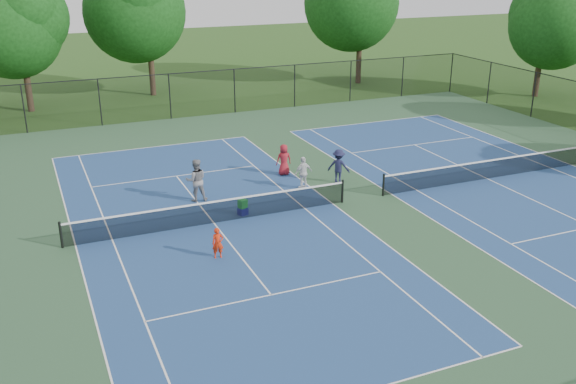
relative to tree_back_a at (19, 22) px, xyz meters
name	(u,v)px	position (x,y,z in m)	size (l,w,h in m)	color
ground	(363,199)	(13.00, -24.00, -6.04)	(140.00, 140.00, 0.00)	#234716
court_pad	(363,199)	(13.00, -24.00, -6.03)	(36.00, 36.00, 0.01)	#31573B
tennis_court_left	(214,221)	(6.00, -24.00, -5.94)	(12.00, 23.83, 1.07)	navy
tennis_court_right	(488,177)	(20.00, -24.00, -5.94)	(12.00, 23.83, 1.07)	navy
perimeter_fence	(364,166)	(13.00, -24.00, -4.44)	(36.08, 36.08, 3.02)	black
tree_back_a	(19,22)	(0.00, 0.00, 0.00)	(6.80, 6.80, 9.15)	#2D2116
tree_back_b	(147,7)	(9.00, 2.00, 0.56)	(7.60, 7.60, 10.03)	#2D2116
tree_side_e	(545,19)	(36.00, -10.00, -0.23)	(6.60, 6.60, 8.87)	#2D2116
child_player	(218,243)	(5.23, -27.10, -5.46)	(0.42, 0.28, 1.17)	red
instructor	(196,180)	(6.06, -21.24, -5.06)	(0.95, 0.74, 1.95)	gray
bystander_a	(303,173)	(11.09, -21.68, -5.25)	(0.92, 0.38, 1.57)	silver
bystander_b	(339,166)	(12.99, -21.59, -5.20)	(1.08, 0.62, 1.67)	#1C1E3E
bystander_c	(284,160)	(11.03, -19.46, -5.26)	(0.76, 0.50, 1.56)	maroon
ball_crate	(243,211)	(7.41, -23.60, -5.88)	(0.37, 0.32, 0.32)	#151E95
ball_hopper	(243,204)	(7.41, -23.60, -5.53)	(0.34, 0.28, 0.36)	green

